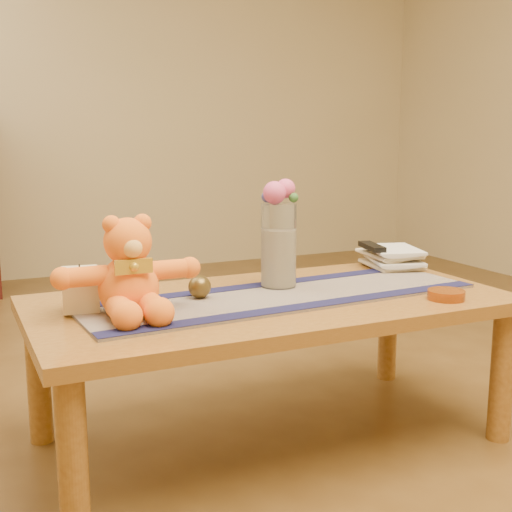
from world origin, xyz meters
name	(u,v)px	position (x,y,z in m)	size (l,w,h in m)	color
floor	(271,439)	(0.00, 0.00, 0.00)	(5.50, 5.50, 0.00)	#4F3416
wall_back	(81,66)	(0.00, 2.75, 1.35)	(5.50, 5.50, 0.00)	tan
coffee_table_top	(271,304)	(0.00, 0.00, 0.43)	(1.40, 0.70, 0.04)	brown
table_leg_fl	(73,461)	(-0.64, -0.29, 0.21)	(0.07, 0.07, 0.41)	brown
table_leg_fr	(502,376)	(0.64, -0.29, 0.21)	(0.07, 0.07, 0.41)	brown
table_leg_bl	(39,377)	(-0.64, 0.29, 0.21)	(0.07, 0.07, 0.41)	brown
table_leg_br	(388,326)	(0.64, 0.29, 0.21)	(0.07, 0.07, 0.41)	brown
persian_runner	(282,296)	(0.03, -0.01, 0.45)	(1.20, 0.35, 0.01)	#1D1844
runner_border_near	(308,305)	(0.04, -0.15, 0.46)	(1.20, 0.06, 0.00)	#14143C
runner_border_far	(259,285)	(0.02, 0.14, 0.46)	(1.20, 0.06, 0.00)	#14143C
teddy_bear	(128,267)	(-0.43, -0.02, 0.58)	(0.37, 0.30, 0.25)	orange
pillar_candle	(80,289)	(-0.54, 0.07, 0.52)	(0.10, 0.10, 0.11)	beige
candle_wick	(79,266)	(-0.54, 0.07, 0.58)	(0.00, 0.00, 0.01)	black
glass_vase	(279,245)	(0.07, 0.10, 0.59)	(0.11, 0.11, 0.26)	silver
potpourri_fill	(279,258)	(0.07, 0.10, 0.55)	(0.09, 0.09, 0.18)	beige
rose_left	(275,193)	(0.05, 0.09, 0.75)	(0.07, 0.07, 0.07)	#DC4D88
rose_right	(285,188)	(0.10, 0.10, 0.76)	(0.06, 0.06, 0.06)	#DC4D88
blue_flower_back	(277,193)	(0.08, 0.13, 0.75)	(0.04, 0.04, 0.04)	#464999
blue_flower_side	(267,197)	(0.04, 0.12, 0.74)	(0.04, 0.04, 0.04)	#464999
leaf_sprig	(294,198)	(0.11, 0.08, 0.74)	(0.03, 0.03, 0.03)	#33662D
bronze_ball	(200,287)	(-0.20, 0.06, 0.49)	(0.07, 0.07, 0.07)	#503E1A
book_bottom	(370,267)	(0.51, 0.23, 0.46)	(0.17, 0.22, 0.02)	beige
book_lower	(372,262)	(0.51, 0.22, 0.48)	(0.16, 0.22, 0.02)	beige
book_upper	(369,256)	(0.50, 0.23, 0.50)	(0.17, 0.22, 0.02)	beige
book_top	(372,251)	(0.51, 0.22, 0.52)	(0.16, 0.22, 0.02)	beige
tv_remote	(372,247)	(0.50, 0.22, 0.54)	(0.04, 0.16, 0.02)	black
amber_dish	(446,295)	(0.46, -0.23, 0.46)	(0.11, 0.11, 0.03)	#BF5914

